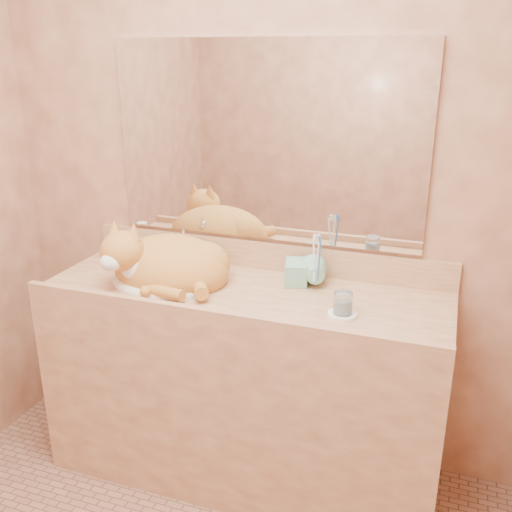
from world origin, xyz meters
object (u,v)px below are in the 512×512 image
(sink_basin, at_px, (165,267))
(toothbrush_cup, at_px, (316,278))
(soap_dispenser, at_px, (296,265))
(vanity_counter, at_px, (243,384))
(water_glass, at_px, (343,303))
(cat, at_px, (164,262))

(sink_basin, relative_size, toothbrush_cup, 3.75)
(soap_dispenser, bearing_deg, vanity_counter, -168.05)
(water_glass, bearing_deg, toothbrush_cup, 127.19)
(toothbrush_cup, bearing_deg, vanity_counter, -159.42)
(toothbrush_cup, bearing_deg, water_glass, -52.81)
(cat, height_order, soap_dispenser, cat)
(vanity_counter, relative_size, soap_dispenser, 8.02)
(vanity_counter, relative_size, sink_basin, 3.69)
(vanity_counter, distance_m, water_glass, 0.64)
(sink_basin, bearing_deg, cat, -130.23)
(sink_basin, bearing_deg, vanity_counter, 18.30)
(sink_basin, distance_m, toothbrush_cup, 0.61)
(soap_dispenser, height_order, toothbrush_cup, soap_dispenser)
(soap_dispenser, distance_m, toothbrush_cup, 0.09)
(water_glass, bearing_deg, vanity_counter, 167.70)
(cat, bearing_deg, soap_dispenser, 11.54)
(toothbrush_cup, height_order, water_glass, toothbrush_cup)
(vanity_counter, height_order, soap_dispenser, soap_dispenser)
(soap_dispenser, distance_m, water_glass, 0.29)
(toothbrush_cup, relative_size, water_glass, 1.46)
(cat, xyz_separation_m, soap_dispenser, (0.52, 0.11, 0.01))
(sink_basin, xyz_separation_m, toothbrush_cup, (0.60, 0.12, -0.01))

